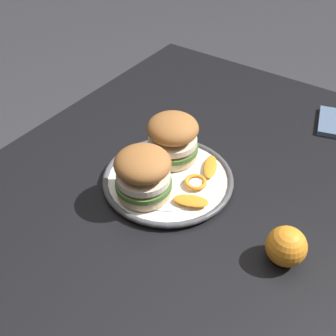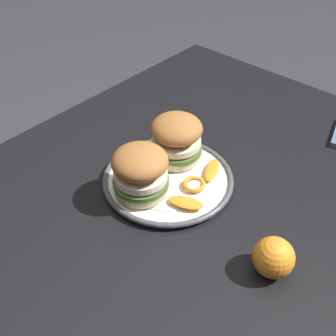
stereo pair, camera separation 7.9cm
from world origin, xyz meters
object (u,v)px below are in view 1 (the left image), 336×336
sandwich_half_right (173,137)px  whole_orange (286,246)px  dinner_plate (168,179)px  dining_table (184,234)px  sandwich_half_left (143,173)px

sandwich_half_right → whole_orange: sandwich_half_right is taller
dinner_plate → whole_orange: whole_orange is taller
dining_table → sandwich_half_right: (-0.09, -0.09, 0.17)m
dining_table → whole_orange: whole_orange is taller
sandwich_half_left → sandwich_half_right: (-0.13, -0.02, 0.00)m
dining_table → dinner_plate: bearing=-113.8°
sandwich_half_left → dining_table: bearing=119.7°
whole_orange → dinner_plate: bearing=-100.0°
sandwich_half_left → whole_orange: sandwich_half_left is taller
sandwich_half_right → whole_orange: size_ratio=2.05×
dinner_plate → sandwich_half_right: size_ratio=1.89×
sandwich_half_left → sandwich_half_right: 0.13m
dinner_plate → sandwich_half_right: bearing=-153.6°
sandwich_half_left → sandwich_half_right: size_ratio=0.86×
dinner_plate → sandwich_half_right: 0.09m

